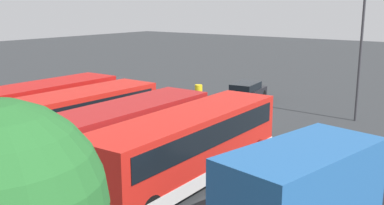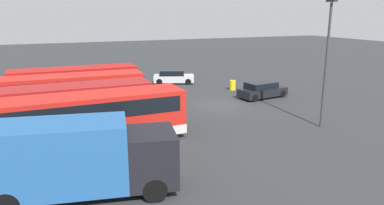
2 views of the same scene
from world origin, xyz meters
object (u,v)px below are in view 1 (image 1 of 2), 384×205
Objects in this scene: bus_single_deck_second at (119,137)px; bus_single_deck_third at (69,120)px; car_hatchback_silver at (246,92)px; waste_bin_yellow at (199,91)px; box_truck_blue at (317,188)px; car_small_green at (113,88)px; lamp_post_tall at (361,45)px; bus_single_deck_fourth at (34,109)px; bus_single_deck_near_end at (189,145)px.

bus_single_deck_third is at bearing -7.63° from bus_single_deck_second.
waste_bin_yellow is at bearing 11.15° from car_hatchback_silver.
waste_bin_yellow is at bearing -79.37° from bus_single_deck_third.
box_truck_blue reaches higher than car_small_green.
lamp_post_tall reaches higher than bus_single_deck_second.
bus_single_deck_fourth is 2.22× the size of car_small_green.
bus_single_deck_fourth is 10.72× the size of waste_bin_yellow.
bus_single_deck_fourth is at bearing -4.94° from box_truck_blue.
waste_bin_yellow is at bearing -45.18° from box_truck_blue.
bus_single_deck_fourth is at bearing -0.36° from bus_single_deck_near_end.
bus_single_deck_near_end is at bearing -177.02° from bus_single_deck_third.
bus_single_deck_second reaches higher than waste_bin_yellow.
box_truck_blue is at bearing 102.23° from lamp_post_tall.
bus_single_deck_fourth is 16.74m from box_truck_blue.
bus_single_deck_second reaches higher than car_small_green.
car_hatchback_silver and car_small_green have the same top height.
bus_single_deck_second is at bearing 137.16° from car_small_green.
waste_bin_yellow is at bearing -143.03° from car_small_green.
bus_single_deck_near_end is at bearing 145.79° from car_small_green.
bus_single_deck_near_end reaches higher than car_hatchback_silver.
bus_single_deck_second and bus_single_deck_third have the same top height.
bus_single_deck_second is 10.70× the size of waste_bin_yellow.
car_small_green is (8.33, -10.91, -0.92)m from bus_single_deck_third.
waste_bin_yellow is at bearing -55.75° from bus_single_deck_near_end.
bus_single_deck_third is 17.93m from lamp_post_tall.
car_hatchback_silver is 10.65m from car_small_green.
box_truck_blue is 8.25× the size of waste_bin_yellow.
bus_single_deck_near_end is 7.18m from bus_single_deck_third.
box_truck_blue is at bearing 175.06° from bus_single_deck_fourth.
box_truck_blue reaches higher than car_hatchback_silver.
waste_bin_yellow is (12.55, -0.34, -4.34)m from lamp_post_tall.
bus_single_deck_near_end is at bearing 79.91° from lamp_post_tall.
car_small_green is at bearing 27.52° from car_hatchback_silver.
bus_single_deck_near_end is 18.77m from car_small_green.
bus_single_deck_near_end and bus_single_deck_fourth have the same top height.
bus_single_deck_near_end is 1.04× the size of bus_single_deck_fourth.
car_small_green reaches higher than waste_bin_yellow.
lamp_post_tall reaches higher than bus_single_deck_third.
bus_single_deck_fourth reaches higher than waste_bin_yellow.
car_hatchback_silver is 9.61m from lamp_post_tall.
bus_single_deck_second is at bearing 16.10° from bus_single_deck_near_end.
bus_single_deck_fourth is (3.54, -0.44, -0.00)m from bus_single_deck_third.
box_truck_blue is at bearing 167.02° from bus_single_deck_near_end.
lamp_post_tall is at bearing 178.46° from waste_bin_yellow.
bus_single_deck_second is (3.16, 0.91, -0.00)m from bus_single_deck_near_end.
lamp_post_tall is at bearing -77.77° from box_truck_blue.
box_truck_blue is at bearing 177.09° from bus_single_deck_second.
bus_single_deck_third is 3.57m from bus_single_deck_fourth.
car_small_green is at bearing 36.97° from waste_bin_yellow.
bus_single_deck_second is 9.13m from box_truck_blue.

